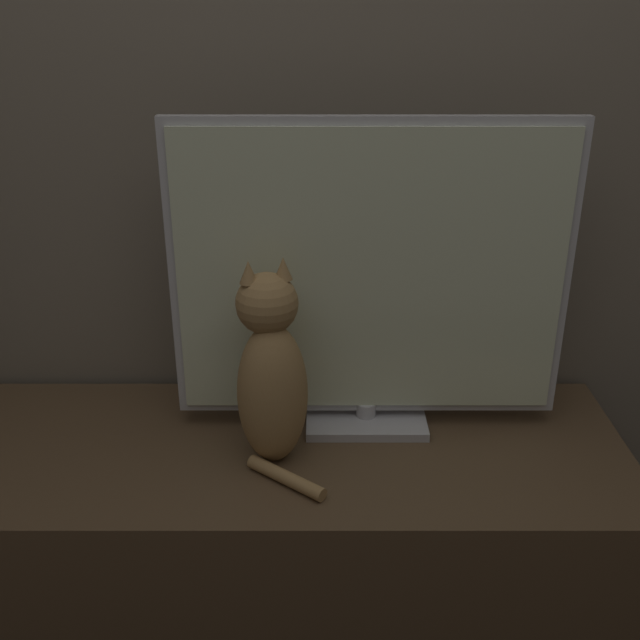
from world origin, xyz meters
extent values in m
cube|color=#756B5B|center=(0.00, 1.22, 1.30)|extent=(4.80, 0.05, 2.60)
cube|color=brown|center=(0.00, 0.90, 0.23)|extent=(1.50, 0.56, 0.47)
cube|color=#B7B7BC|center=(0.19, 1.00, 0.48)|extent=(0.27, 0.16, 0.02)
cylinder|color=#B7B7BC|center=(0.19, 1.00, 0.51)|extent=(0.04, 0.04, 0.03)
cube|color=#B7B7BC|center=(0.19, 1.00, 0.83)|extent=(0.84, 0.02, 0.65)
cube|color=beige|center=(0.19, 0.99, 0.83)|extent=(0.80, 0.01, 0.61)
ellipsoid|color=#997547|center=(-0.01, 0.86, 0.62)|extent=(0.18, 0.17, 0.31)
ellipsoid|color=black|center=(-0.02, 0.90, 0.61)|extent=(0.09, 0.07, 0.17)
sphere|color=#997547|center=(-0.02, 0.88, 0.81)|extent=(0.16, 0.16, 0.12)
cone|color=#997547|center=(-0.05, 0.87, 0.88)|extent=(0.04, 0.04, 0.04)
cone|color=#997547|center=(0.01, 0.89, 0.88)|extent=(0.04, 0.04, 0.04)
cylinder|color=#997547|center=(0.02, 0.77, 0.48)|extent=(0.16, 0.14, 0.03)
camera|label=1|loc=(0.09, -0.47, 1.38)|focal=42.00mm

